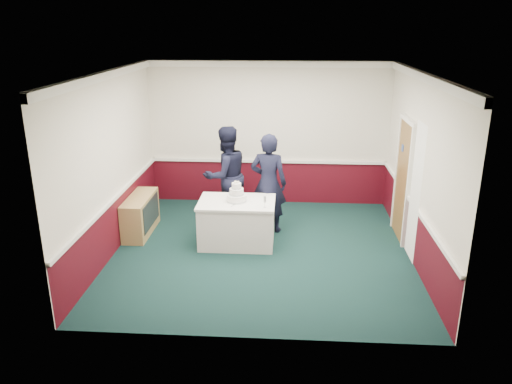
# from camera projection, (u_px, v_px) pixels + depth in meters

# --- Properties ---
(ground) EXTENTS (5.00, 5.00, 0.00)m
(ground) POSITION_uv_depth(u_px,v_px,m) (262.00, 251.00, 8.56)
(ground) COLOR #132E2D
(ground) RESTS_ON ground
(room_shell) EXTENTS (5.00, 5.00, 3.00)m
(room_shell) POSITION_uv_depth(u_px,v_px,m) (269.00, 131.00, 8.50)
(room_shell) COLOR silver
(room_shell) RESTS_ON ground
(sideboard) EXTENTS (0.41, 1.20, 0.70)m
(sideboard) POSITION_uv_depth(u_px,v_px,m) (141.00, 215.00, 9.20)
(sideboard) COLOR tan
(sideboard) RESTS_ON ground
(cake_table) EXTENTS (1.32, 0.92, 0.79)m
(cake_table) POSITION_uv_depth(u_px,v_px,m) (237.00, 222.00, 8.74)
(cake_table) COLOR white
(cake_table) RESTS_ON ground
(wedding_cake) EXTENTS (0.35, 0.35, 0.36)m
(wedding_cake) POSITION_uv_depth(u_px,v_px,m) (237.00, 195.00, 8.58)
(wedding_cake) COLOR white
(wedding_cake) RESTS_ON cake_table
(cake_knife) EXTENTS (0.10, 0.21, 0.00)m
(cake_knife) POSITION_uv_depth(u_px,v_px,m) (234.00, 205.00, 8.43)
(cake_knife) COLOR silver
(cake_knife) RESTS_ON cake_table
(champagne_flute) EXTENTS (0.05, 0.05, 0.21)m
(champagne_flute) POSITION_uv_depth(u_px,v_px,m) (265.00, 200.00, 8.27)
(champagne_flute) COLOR silver
(champagne_flute) RESTS_ON cake_table
(person_man) EXTENTS (1.17, 1.13, 1.90)m
(person_man) POSITION_uv_depth(u_px,v_px,m) (226.00, 176.00, 9.50)
(person_man) COLOR black
(person_man) RESTS_ON ground
(person_woman) EXTENTS (0.74, 0.56, 1.85)m
(person_woman) POSITION_uv_depth(u_px,v_px,m) (268.00, 183.00, 9.13)
(person_woman) COLOR black
(person_woman) RESTS_ON ground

